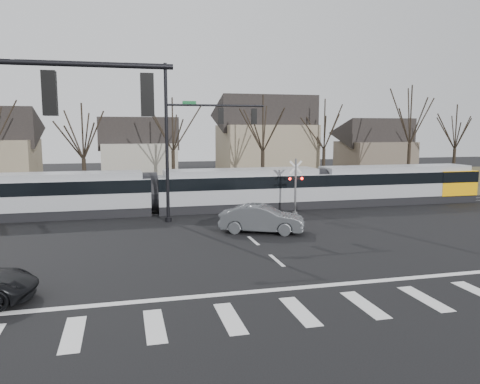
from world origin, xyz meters
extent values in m
plane|color=black|center=(0.00, 0.00, 0.00)|extent=(140.00, 140.00, 0.00)
cube|color=#38331E|center=(0.00, 32.00, 0.01)|extent=(140.00, 28.00, 0.01)
cube|color=silver|center=(-8.40, -4.00, 0.01)|extent=(0.60, 2.60, 0.01)
cube|color=silver|center=(-6.00, -4.00, 0.01)|extent=(0.60, 2.60, 0.01)
cube|color=silver|center=(-3.60, -4.00, 0.01)|extent=(0.60, 2.60, 0.01)
cube|color=silver|center=(-1.20, -4.00, 0.01)|extent=(0.60, 2.60, 0.01)
cube|color=silver|center=(1.20, -4.00, 0.01)|extent=(0.60, 2.60, 0.01)
cube|color=silver|center=(3.60, -4.00, 0.01)|extent=(0.60, 2.60, 0.01)
cube|color=silver|center=(0.00, -1.80, 0.01)|extent=(28.00, 0.35, 0.01)
cube|color=silver|center=(0.00, 2.00, 0.01)|extent=(0.18, 2.00, 0.01)
cube|color=silver|center=(0.00, 6.00, 0.01)|extent=(0.18, 2.00, 0.01)
cube|color=silver|center=(0.00, 10.00, 0.01)|extent=(0.18, 2.00, 0.01)
cube|color=silver|center=(0.00, 14.00, 0.01)|extent=(0.18, 2.00, 0.01)
cube|color=silver|center=(0.00, 18.00, 0.01)|extent=(0.18, 2.00, 0.01)
cube|color=silver|center=(0.00, 22.00, 0.01)|extent=(0.18, 2.00, 0.01)
cube|color=silver|center=(0.00, 26.00, 0.01)|extent=(0.18, 2.00, 0.01)
cube|color=silver|center=(0.00, 30.00, 0.01)|extent=(0.18, 2.00, 0.01)
cube|color=#59595E|center=(0.00, 15.10, 0.03)|extent=(90.00, 0.12, 0.06)
cube|color=#59595E|center=(0.00, 16.50, 0.03)|extent=(90.00, 0.12, 0.06)
cube|color=gray|center=(-11.77, 16.00, 1.53)|extent=(13.62, 2.93, 3.06)
cube|color=black|center=(-11.77, 16.00, 2.15)|extent=(13.64, 2.98, 0.89)
cube|color=gray|center=(1.85, 16.00, 1.53)|extent=(12.57, 2.93, 3.06)
cube|color=black|center=(1.85, 16.00, 2.15)|extent=(12.59, 2.98, 0.89)
cube|color=gray|center=(14.95, 16.00, 1.53)|extent=(13.62, 2.93, 3.06)
cube|color=black|center=(14.95, 16.00, 2.15)|extent=(13.64, 2.98, 0.89)
cube|color=#FFAC07|center=(20.08, 16.00, 1.62)|extent=(3.35, 3.00, 2.04)
imported|color=#45484C|center=(1.05, 7.89, 0.81)|extent=(5.41, 6.23, 1.63)
cylinder|color=black|center=(-8.75, -6.00, 7.60)|extent=(6.50, 0.14, 0.14)
cube|color=black|center=(-8.43, -6.00, 6.90)|extent=(0.32, 0.32, 1.05)
sphere|color=#FF0C07|center=(-8.43, -6.00, 7.23)|extent=(0.22, 0.22, 0.22)
cube|color=black|center=(-6.15, -6.00, 6.90)|extent=(0.32, 0.32, 1.05)
sphere|color=#FF0C07|center=(-6.15, -6.00, 7.23)|extent=(0.22, 0.22, 0.22)
cylinder|color=black|center=(-4.00, 12.50, 5.10)|extent=(0.22, 0.22, 10.20)
cylinder|color=black|center=(-4.00, 12.50, 0.15)|extent=(0.44, 0.44, 0.30)
cylinder|color=black|center=(-0.75, 12.50, 7.60)|extent=(6.50, 0.14, 0.14)
cube|color=#0C5926|center=(-2.50, 12.50, 7.75)|extent=(0.90, 0.03, 0.22)
cube|color=black|center=(-0.42, 12.50, 6.90)|extent=(0.32, 0.32, 1.05)
sphere|color=#FF0C07|center=(-0.42, 12.50, 7.23)|extent=(0.22, 0.22, 0.22)
cube|color=black|center=(1.85, 12.50, 6.90)|extent=(0.32, 0.32, 1.05)
sphere|color=#FF0C07|center=(1.85, 12.50, 7.23)|extent=(0.22, 0.22, 0.22)
cube|color=#59595B|center=(-6.50, 12.50, 10.02)|extent=(0.55, 0.22, 0.14)
cylinder|color=#59595B|center=(5.00, 12.80, 2.00)|extent=(0.14, 0.14, 4.00)
cylinder|color=#59595B|center=(5.00, 12.80, 0.10)|extent=(0.36, 0.36, 0.20)
cube|color=silver|center=(5.00, 12.80, 3.40)|extent=(0.95, 0.04, 0.95)
cube|color=silver|center=(5.00, 12.80, 3.40)|extent=(0.95, 0.04, 0.95)
cube|color=black|center=(5.00, 12.80, 2.60)|extent=(1.00, 0.10, 0.12)
sphere|color=#FF0C07|center=(4.55, 12.72, 2.60)|extent=(0.18, 0.18, 0.18)
sphere|color=#FF0C07|center=(5.45, 12.72, 2.60)|extent=(0.18, 0.18, 0.18)
cube|color=gray|center=(-5.00, 36.00, 2.25)|extent=(8.00, 7.00, 4.50)
cube|color=#7D705B|center=(9.00, 33.00, 3.25)|extent=(10.00, 8.00, 6.50)
cube|color=brown|center=(24.00, 35.00, 2.25)|extent=(8.00, 7.00, 4.50)
camera|label=1|loc=(-6.79, -18.05, 6.06)|focal=35.00mm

